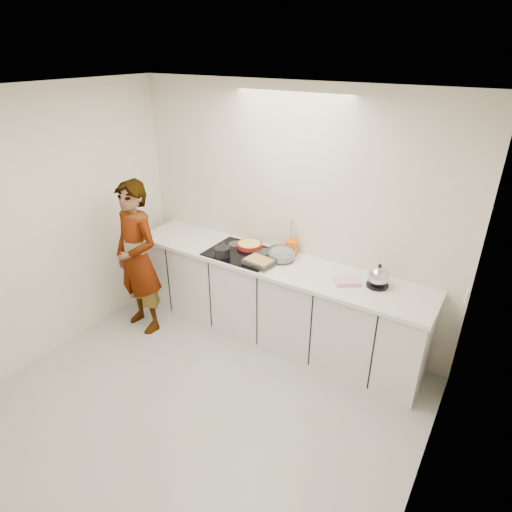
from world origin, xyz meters
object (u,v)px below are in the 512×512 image
Objects in this scene: tart_dish at (250,245)px; saucepan at (222,252)px; mixing_bowl at (282,255)px; utensil_crock at (292,247)px; baking_dish at (259,262)px; kettle at (378,277)px; cook at (137,259)px; hob at (243,253)px.

saucepan is (-0.12, -0.33, 0.02)m from tart_dish.
tart_dish is at bearing 172.61° from mixing_bowl.
tart_dish is at bearing -166.68° from utensil_crock.
tart_dish is at bearing 136.35° from baking_dish.
cook is at bearing -163.63° from kettle.
saucepan is 0.72m from utensil_crock.
hob is at bearing 52.63° from saucepan.
saucepan is 0.43m from baking_dish.
utensil_crock is (0.45, 0.11, 0.04)m from tart_dish.
mixing_bowl is at bearing 13.25° from hob.
saucepan is 1.57m from kettle.
cook reaches higher than saucepan.
saucepan is 0.92m from cook.
saucepan is at bearing -127.37° from hob.
baking_dish is (0.29, -0.13, 0.04)m from hob.
hob is 3.31× the size of saucepan.
tart_dish is 1.20m from cook.
utensil_crock is at bearing 40.16° from cook.
kettle reaches higher than tart_dish.
kettle is (1.00, 0.00, 0.04)m from mixing_bowl.
baking_dish is at bearing 5.82° from saucepan.
baking_dish reaches higher than tart_dish.
cook is (-0.81, -0.42, -0.12)m from saucepan.
utensil_crock is (0.44, 0.26, 0.07)m from hob.
hob is 1.12m from cook.
tart_dish is (-0.01, 0.15, 0.03)m from hob.
hob is at bearing -149.46° from utensil_crock.
saucepan is 0.86× the size of kettle.
cook is (-2.36, -0.69, -0.16)m from kettle.
baking_dish is 0.18× the size of cook.
hob is 0.42× the size of cook.
utensil_crock is at bearing 80.73° from mixing_bowl.
baking_dish is 1.15m from kettle.
tart_dish is 0.96× the size of mixing_bowl.
saucepan reaches higher than tart_dish.
baking_dish is 1.03× the size of mixing_bowl.
kettle is (1.41, 0.10, 0.09)m from hob.
mixing_bowl is at bearing -7.39° from tart_dish.
mixing_bowl reaches higher than tart_dish.
cook is (-0.93, -0.75, -0.10)m from tart_dish.
utensil_crock reaches higher than baking_dish.
tart_dish is at bearing 94.58° from hob.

